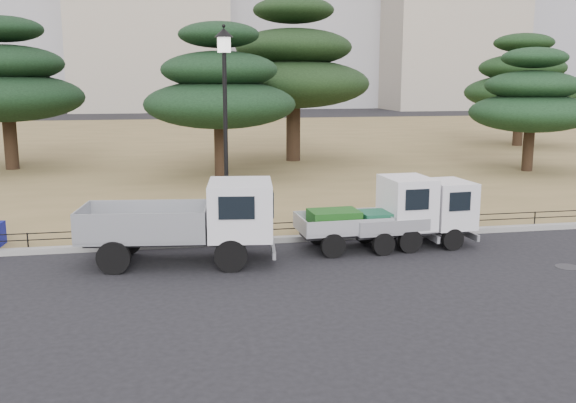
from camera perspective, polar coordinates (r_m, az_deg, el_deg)
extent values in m
plane|color=black|center=(16.04, 1.35, -5.89)|extent=(220.00, 220.00, 0.00)
cube|color=olive|center=(45.95, -6.73, 5.11)|extent=(120.00, 56.00, 0.15)
cube|color=gray|center=(18.48, -0.35, -3.37)|extent=(120.00, 0.25, 0.16)
cylinder|color=black|center=(15.63, -5.10, -4.84)|extent=(0.83, 0.26, 0.81)
cylinder|color=black|center=(17.34, -4.96, -3.26)|extent=(0.83, 0.26, 0.81)
cylinder|color=black|center=(15.96, -15.25, -4.86)|extent=(0.83, 0.26, 0.81)
cylinder|color=black|center=(17.63, -14.12, -3.31)|extent=(0.83, 0.26, 0.81)
cube|color=#2D2D30|center=(16.52, -9.77, -3.33)|extent=(4.62, 1.53, 0.14)
cube|color=gray|center=(16.52, -12.63, -1.77)|extent=(3.34, 2.16, 0.79)
cube|color=silver|center=(16.25, -4.25, -0.66)|extent=(1.80, 2.11, 1.39)
cylinder|color=black|center=(17.60, 10.80, -3.47)|extent=(0.66, 0.20, 0.65)
cylinder|color=black|center=(18.89, 9.03, -2.43)|extent=(0.66, 0.20, 0.65)
cylinder|color=black|center=(16.85, 4.03, -3.94)|extent=(0.66, 0.20, 0.65)
cylinder|color=black|center=(18.19, 2.69, -2.82)|extent=(0.66, 0.20, 0.65)
cube|color=#2D2D30|center=(17.83, 6.78, -2.67)|extent=(3.53, 0.94, 0.15)
cube|color=#B2B5BA|center=(17.56, 4.86, -1.86)|extent=(2.48, 1.57, 0.43)
cube|color=silver|center=(18.12, 10.51, -0.05)|extent=(1.28, 1.65, 1.40)
cube|color=#1A5317|center=(17.46, 4.11, -1.55)|extent=(1.37, 1.02, 0.48)
cylinder|color=black|center=(18.12, 14.42, -3.27)|extent=(0.62, 0.21, 0.61)
cylinder|color=black|center=(19.27, 12.48, -2.35)|extent=(0.62, 0.21, 0.61)
cylinder|color=black|center=(17.23, 8.49, -3.77)|extent=(0.62, 0.21, 0.61)
cylinder|color=black|center=(18.44, 6.84, -2.76)|extent=(0.62, 0.21, 0.61)
cube|color=#2D2D30|center=(18.22, 10.70, -2.58)|extent=(3.33, 0.99, 0.14)
cube|color=#9A9CA1|center=(17.91, 9.01, -1.85)|extent=(2.36, 1.54, 0.41)
cube|color=silver|center=(18.59, 14.00, -0.18)|extent=(1.25, 1.58, 1.29)
cube|color=#19583B|center=(17.80, 8.35, -1.58)|extent=(1.31, 0.99, 0.45)
cylinder|color=black|center=(18.52, -5.41, -2.91)|extent=(0.44, 0.44, 0.16)
cylinder|color=black|center=(18.08, -5.55, 5.08)|extent=(0.12, 0.12, 5.01)
cylinder|color=white|center=(18.01, -5.71, 13.68)|extent=(0.40, 0.40, 0.40)
cone|color=black|center=(18.03, -5.73, 14.71)|extent=(0.52, 0.52, 0.25)
cylinder|color=black|center=(18.56, -0.43, -2.45)|extent=(38.00, 0.03, 0.03)
cylinder|color=black|center=(18.52, -0.44, -1.91)|extent=(38.00, 0.03, 0.03)
cylinder|color=black|center=(18.56, -0.43, -2.45)|extent=(0.04, 0.04, 0.40)
cylinder|color=#2D2D30|center=(17.53, 23.60, -5.35)|extent=(0.60, 0.60, 0.01)
cylinder|color=black|center=(35.00, -23.44, 5.02)|extent=(0.65, 0.65, 2.91)
ellipsoid|color=black|center=(34.89, -23.71, 8.47)|extent=(7.47, 7.47, 2.39)
ellipsoid|color=black|center=(34.88, -23.91, 11.15)|extent=(5.70, 5.70, 1.83)
ellipsoid|color=black|center=(34.95, -24.12, 13.82)|extent=(3.94, 3.94, 1.26)
cylinder|color=black|center=(29.63, -5.98, 4.77)|extent=(0.61, 0.61, 2.72)
ellipsoid|color=black|center=(29.49, -6.05, 8.59)|extent=(6.86, 6.86, 2.20)
ellipsoid|color=black|center=(29.47, -6.11, 11.56)|extent=(5.24, 5.24, 1.68)
ellipsoid|color=black|center=(29.53, -6.17, 14.53)|extent=(3.62, 3.62, 1.16)
cylinder|color=black|center=(35.51, 0.47, 6.41)|extent=(0.77, 0.77, 3.43)
ellipsoid|color=black|center=(35.41, 0.48, 10.42)|extent=(8.25, 8.25, 2.64)
ellipsoid|color=black|center=(35.45, 0.48, 13.54)|extent=(6.30, 6.30, 2.02)
ellipsoid|color=black|center=(35.59, 0.49, 16.64)|extent=(4.35, 4.35, 1.39)
cylinder|color=black|center=(33.69, 20.58, 4.53)|extent=(0.52, 0.52, 2.32)
ellipsoid|color=#163219|center=(33.56, 20.77, 7.39)|extent=(5.90, 5.90, 1.89)
ellipsoid|color=#163219|center=(33.53, 20.92, 9.61)|extent=(4.51, 4.51, 1.44)
ellipsoid|color=#163219|center=(33.54, 21.07, 11.84)|extent=(3.11, 3.11, 1.00)
cylinder|color=black|center=(46.39, 19.80, 6.49)|extent=(0.65, 0.65, 2.90)
ellipsoid|color=black|center=(46.30, 19.97, 9.08)|extent=(7.40, 7.40, 2.37)
ellipsoid|color=black|center=(46.30, 20.10, 11.10)|extent=(5.65, 5.65, 1.81)
ellipsoid|color=black|center=(46.35, 20.23, 13.11)|extent=(3.90, 3.90, 1.25)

